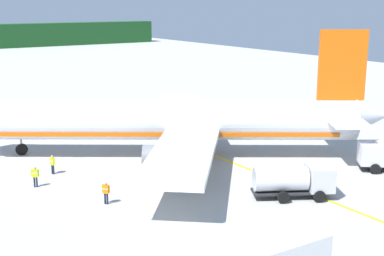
# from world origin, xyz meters

# --- Properties ---
(airliner_foreground) EXTENTS (36.31, 30.95, 11.90)m
(airliner_foreground) POSITION_xyz_m (34.46, 17.20, 3.39)
(airliner_foreground) COLOR silver
(airliner_foreground) RESTS_ON ground
(service_truck_catering) EXTENTS (6.12, 4.61, 2.40)m
(service_truck_catering) POSITION_xyz_m (36.25, 2.38, 1.40)
(service_truck_catering) COLOR silver
(service_truck_catering) RESTS_ON ground
(cargo_container_near) EXTENTS (2.07, 2.07, 1.88)m
(cargo_container_near) POSITION_xyz_m (29.28, 10.19, 0.88)
(cargo_container_near) COLOR #333338
(cargo_container_near) RESTS_ON ground
(crew_marshaller) EXTENTS (0.47, 0.50, 1.68)m
(crew_marshaller) POSITION_xyz_m (24.00, 9.02, 0.99)
(crew_marshaller) COLOR #191E33
(crew_marshaller) RESTS_ON ground
(crew_loader_left) EXTENTS (0.38, 0.59, 1.67)m
(crew_loader_left) POSITION_xyz_m (23.16, 17.90, 0.98)
(crew_loader_left) COLOR #191E33
(crew_loader_left) RESTS_ON ground
(crew_loader_right) EXTENTS (0.58, 0.40, 1.70)m
(crew_loader_right) POSITION_xyz_m (20.90, 15.46, 1.00)
(crew_loader_right) COLOR #191E33
(crew_loader_right) RESTS_ON ground
(apron_guide_line) EXTENTS (0.30, 60.00, 0.01)m
(apron_guide_line) POSITION_xyz_m (37.92, 12.52, 0.01)
(apron_guide_line) COLOR yellow
(apron_guide_line) RESTS_ON ground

